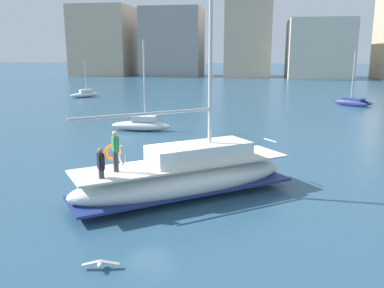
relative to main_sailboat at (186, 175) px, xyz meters
name	(u,v)px	position (x,y,z in m)	size (l,w,h in m)	color
ground_plane	(149,198)	(-1.50, -0.43, -0.91)	(400.00, 400.00, 0.00)	#284C66
main_sailboat	(186,175)	(0.00, 0.00, 0.00)	(9.11, 7.69, 13.46)	white
moored_sloop_near	(141,124)	(-5.87, 13.69, -0.40)	(4.64, 1.17, 6.77)	white
moored_sloop_far	(353,101)	(13.41, 31.90, -0.42)	(4.17, 3.80, 5.96)	navy
moored_catamaran	(85,94)	(-19.74, 34.94, -0.48)	(3.25, 3.66, 4.79)	white
seagull	(100,264)	(-1.32, -6.20, -0.74)	(1.05, 0.48, 0.17)	silver
waterfront_buildings	(241,36)	(-1.59, 83.49, 8.46)	(82.56, 18.68, 26.74)	#C6AD8E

